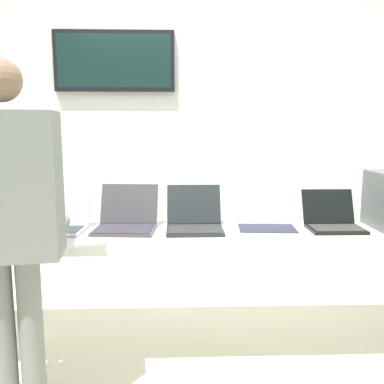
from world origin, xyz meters
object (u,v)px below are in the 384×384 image
Objects in this scene: workbench at (196,239)px; laptop_station_5 at (333,220)px; person at (9,212)px; coffee_mug at (40,236)px; laptop_station_4 at (265,219)px; laptop_station_2 at (126,220)px; laptop_station_3 at (194,220)px; laptop_station_1 at (55,221)px.

laptop_station_5 reaches higher than workbench.
laptop_station_5 is 0.20× the size of person.
person reaches higher than coffee_mug.
laptop_station_4 is 1.46m from person.
laptop_station_2 is 0.42m from laptop_station_3.
workbench is at bearing -172.70° from laptop_station_4.
laptop_station_3 is (0.85, -0.01, 0.00)m from laptop_station_1.
laptop_station_5 is at bearing -0.73° from laptop_station_3.
coffee_mug is at bearing -143.81° from laptop_station_2.
laptop_station_2 is 4.19× the size of coffee_mug.
coffee_mug is at bearing -166.61° from laptop_station_4.
laptop_station_1 is 0.24× the size of person.
laptop_station_4 reaches higher than laptop_station_1.
laptop_station_1 reaches higher than laptop_station_5.
laptop_station_4 is (0.86, -0.01, -0.00)m from laptop_station_2.
workbench is 7.77× the size of laptop_station_1.
person is at bearing -141.31° from laptop_station_3.
laptop_station_4 is at bearing 27.84° from person.
person is (0.01, -0.68, 0.20)m from laptop_station_1.
laptop_station_1 is at bearing 90.74° from person.
coffee_mug is at bearing -88.53° from laptop_station_1.
laptop_station_1 is (-0.86, 0.06, 0.10)m from workbench.
laptop_station_3 is at bearing -1.05° from laptop_station_2.
laptop_station_1 is 0.43m from laptop_station_2.
laptop_station_2 is 0.23× the size of person.
laptop_station_1 is 0.31m from coffee_mug.
person is at bearing -89.26° from laptop_station_1.
laptop_station_1 is 1.06× the size of laptop_station_3.
laptop_station_5 is (1.27, -0.02, -0.01)m from laptop_station_2.
laptop_station_1 reaches higher than workbench.
laptop_station_5 reaches higher than coffee_mug.
laptop_station_4 is at bearing 7.30° from workbench.
coffee_mug is (-0.84, -0.30, -0.01)m from laptop_station_3.
laptop_station_1 is 1.71m from laptop_station_5.
laptop_station_2 is 1.19× the size of laptop_station_5.
laptop_station_2 is at bearing -0.27° from laptop_station_1.
laptop_station_3 is 0.23× the size of person.
workbench is 9.50× the size of laptop_station_5.
laptop_station_3 is (0.42, -0.01, -0.00)m from laptop_station_2.
laptop_station_4 is at bearing 0.29° from laptop_station_3.
coffee_mug is (-1.28, -0.30, -0.01)m from laptop_station_4.
laptop_station_3 is at bearing 38.69° from person.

